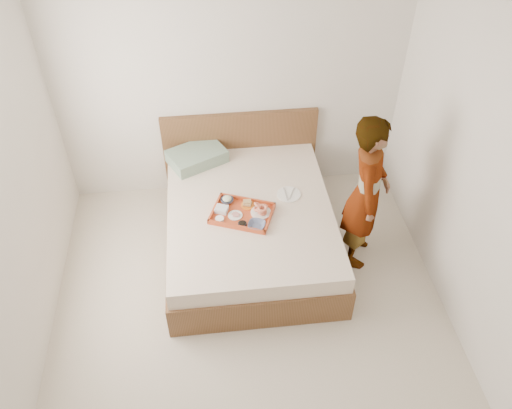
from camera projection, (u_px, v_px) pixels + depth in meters
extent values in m
cube|color=beige|center=(253.00, 330.00, 4.57)|extent=(3.50, 4.00, 0.01)
cube|color=white|center=(251.00, 52.00, 2.81)|extent=(3.50, 4.00, 0.01)
cube|color=silver|center=(230.00, 82.00, 5.15)|extent=(3.50, 0.01, 2.60)
cube|color=silver|center=(489.00, 205.00, 3.84)|extent=(0.01, 4.00, 2.60)
cube|color=brown|center=(250.00, 227.00, 5.13)|extent=(1.65, 2.00, 0.53)
cube|color=brown|center=(240.00, 151.00, 5.70)|extent=(1.65, 0.06, 0.95)
cube|color=#8DA191|center=(197.00, 156.00, 5.42)|extent=(0.67, 0.59, 0.13)
cube|color=#C44723|center=(242.00, 213.00, 4.85)|extent=(0.66, 0.57, 0.05)
cylinder|color=white|center=(261.00, 212.00, 4.86)|extent=(0.25, 0.25, 0.01)
imported|color=#192249|center=(257.00, 225.00, 4.72)|extent=(0.20, 0.20, 0.04)
cylinder|color=black|center=(242.00, 224.00, 4.74)|extent=(0.10, 0.10, 0.03)
cylinder|color=white|center=(235.00, 215.00, 4.84)|extent=(0.18, 0.18, 0.01)
cylinder|color=orange|center=(248.00, 205.00, 4.94)|extent=(0.17, 0.17, 0.01)
imported|color=#192249|center=(227.00, 200.00, 4.97)|extent=(0.16, 0.16, 0.04)
cube|color=silver|center=(222.00, 209.00, 4.87)|extent=(0.14, 0.13, 0.05)
cylinder|color=white|center=(220.00, 219.00, 4.79)|extent=(0.10, 0.10, 0.03)
cylinder|color=white|center=(289.00, 194.00, 5.07)|extent=(0.28, 0.28, 0.01)
imported|color=silver|center=(366.00, 193.00, 4.69)|extent=(0.54, 0.67, 1.59)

